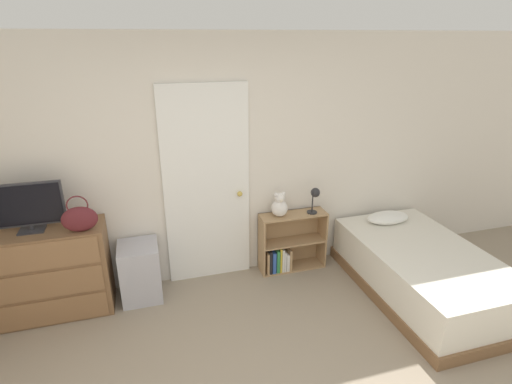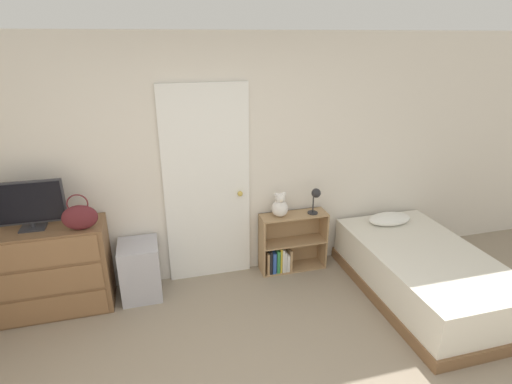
{
  "view_description": "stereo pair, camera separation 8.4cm",
  "coord_description": "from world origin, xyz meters",
  "px_view_note": "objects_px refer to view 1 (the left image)",
  "views": [
    {
      "loc": [
        -0.57,
        -1.63,
        2.5
      ],
      "look_at": [
        0.48,
        1.97,
        1.03
      ],
      "focal_mm": 28.0,
      "sensor_mm": 36.0,
      "label": 1
    },
    {
      "loc": [
        -0.49,
        -1.65,
        2.5
      ],
      "look_at": [
        0.48,
        1.97,
        1.03
      ],
      "focal_mm": 28.0,
      "sensor_mm": 36.0,
      "label": 2
    }
  ],
  "objects_px": {
    "storage_bin": "(140,271)",
    "teddy_bear": "(279,206)",
    "desk_lamp": "(315,195)",
    "tv": "(27,207)",
    "handbag": "(80,219)",
    "bookshelf": "(286,247)",
    "dresser": "(48,273)",
    "bed": "(422,271)"
  },
  "relations": [
    {
      "from": "storage_bin",
      "to": "bed",
      "type": "relative_size",
      "value": 0.31
    },
    {
      "from": "tv",
      "to": "handbag",
      "type": "relative_size",
      "value": 1.79
    },
    {
      "from": "teddy_bear",
      "to": "storage_bin",
      "type": "bearing_deg",
      "value": -176.82
    },
    {
      "from": "dresser",
      "to": "storage_bin",
      "type": "relative_size",
      "value": 1.86
    },
    {
      "from": "dresser",
      "to": "bed",
      "type": "relative_size",
      "value": 0.57
    },
    {
      "from": "handbag",
      "to": "bed",
      "type": "distance_m",
      "value": 3.36
    },
    {
      "from": "handbag",
      "to": "desk_lamp",
      "type": "distance_m",
      "value": 2.35
    },
    {
      "from": "storage_bin",
      "to": "dresser",
      "type": "bearing_deg",
      "value": -178.74
    },
    {
      "from": "desk_lamp",
      "to": "bed",
      "type": "bearing_deg",
      "value": -41.52
    },
    {
      "from": "dresser",
      "to": "handbag",
      "type": "bearing_deg",
      "value": -18.34
    },
    {
      "from": "dresser",
      "to": "bookshelf",
      "type": "distance_m",
      "value": 2.42
    },
    {
      "from": "bookshelf",
      "to": "storage_bin",
      "type": "bearing_deg",
      "value": -176.73
    },
    {
      "from": "tv",
      "to": "storage_bin",
      "type": "distance_m",
      "value": 1.2
    },
    {
      "from": "dresser",
      "to": "desk_lamp",
      "type": "bearing_deg",
      "value": 1.37
    },
    {
      "from": "teddy_bear",
      "to": "desk_lamp",
      "type": "relative_size",
      "value": 0.94
    },
    {
      "from": "tv",
      "to": "bed",
      "type": "xyz_separation_m",
      "value": [
        3.64,
        -0.72,
        -0.86
      ]
    },
    {
      "from": "dresser",
      "to": "tv",
      "type": "xyz_separation_m",
      "value": [
        -0.05,
        0.01,
        0.68
      ]
    },
    {
      "from": "storage_bin",
      "to": "teddy_bear",
      "type": "distance_m",
      "value": 1.58
    },
    {
      "from": "dresser",
      "to": "bed",
      "type": "height_order",
      "value": "dresser"
    },
    {
      "from": "tv",
      "to": "bed",
      "type": "distance_m",
      "value": 3.81
    },
    {
      "from": "tv",
      "to": "desk_lamp",
      "type": "distance_m",
      "value": 2.77
    },
    {
      "from": "desk_lamp",
      "to": "bed",
      "type": "height_order",
      "value": "desk_lamp"
    },
    {
      "from": "handbag",
      "to": "bookshelf",
      "type": "height_order",
      "value": "handbag"
    },
    {
      "from": "bookshelf",
      "to": "tv",
      "type": "bearing_deg",
      "value": -177.6
    },
    {
      "from": "bookshelf",
      "to": "dresser",
      "type": "bearing_deg",
      "value": -177.41
    },
    {
      "from": "dresser",
      "to": "tv",
      "type": "height_order",
      "value": "tv"
    },
    {
      "from": "dresser",
      "to": "storage_bin",
      "type": "distance_m",
      "value": 0.83
    },
    {
      "from": "bookshelf",
      "to": "desk_lamp",
      "type": "distance_m",
      "value": 0.68
    },
    {
      "from": "dresser",
      "to": "storage_bin",
      "type": "height_order",
      "value": "dresser"
    },
    {
      "from": "teddy_bear",
      "to": "tv",
      "type": "bearing_deg",
      "value": -177.69
    },
    {
      "from": "dresser",
      "to": "bookshelf",
      "type": "xyz_separation_m",
      "value": [
        2.42,
        0.11,
        -0.17
      ]
    },
    {
      "from": "handbag",
      "to": "storage_bin",
      "type": "bearing_deg",
      "value": 17.58
    },
    {
      "from": "dresser",
      "to": "handbag",
      "type": "xyz_separation_m",
      "value": [
        0.37,
        -0.12,
        0.56
      ]
    },
    {
      "from": "teddy_bear",
      "to": "desk_lamp",
      "type": "distance_m",
      "value": 0.4
    },
    {
      "from": "teddy_bear",
      "to": "desk_lamp",
      "type": "xyz_separation_m",
      "value": [
        0.39,
        -0.04,
        0.09
      ]
    },
    {
      "from": "handbag",
      "to": "tv",
      "type": "bearing_deg",
      "value": 163.09
    },
    {
      "from": "tv",
      "to": "handbag",
      "type": "xyz_separation_m",
      "value": [
        0.42,
        -0.13,
        -0.11
      ]
    },
    {
      "from": "teddy_bear",
      "to": "desk_lamp",
      "type": "bearing_deg",
      "value": -5.36
    },
    {
      "from": "bookshelf",
      "to": "handbag",
      "type": "bearing_deg",
      "value": -173.51
    },
    {
      "from": "storage_bin",
      "to": "tv",
      "type": "bearing_deg",
      "value": -179.19
    },
    {
      "from": "handbag",
      "to": "desk_lamp",
      "type": "xyz_separation_m",
      "value": [
        2.34,
        0.19,
        -0.12
      ]
    },
    {
      "from": "storage_bin",
      "to": "bookshelf",
      "type": "bearing_deg",
      "value": 3.27
    }
  ]
}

